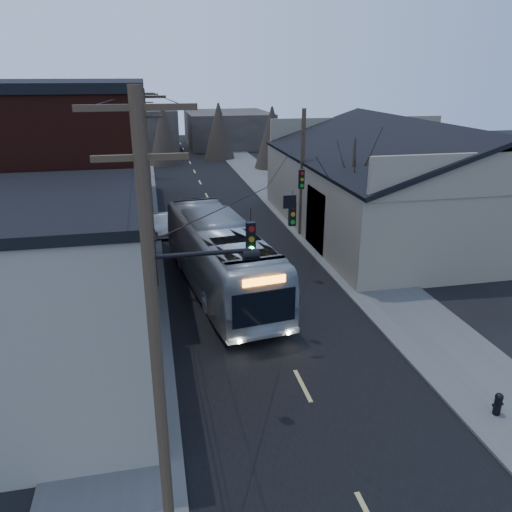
% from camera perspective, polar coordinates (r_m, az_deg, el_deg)
% --- Properties ---
extents(road_surface, '(9.00, 110.00, 0.02)m').
position_cam_1_polar(road_surface, '(38.47, -4.27, 4.16)').
color(road_surface, black).
rests_on(road_surface, ground).
extents(sidewalk_left, '(4.00, 110.00, 0.12)m').
position_cam_1_polar(sidewalk_left, '(38.18, -13.99, 3.56)').
color(sidewalk_left, '#474744').
rests_on(sidewalk_left, ground).
extents(sidewalk_right, '(4.00, 110.00, 0.12)m').
position_cam_1_polar(sidewalk_right, '(39.79, 5.07, 4.76)').
color(sidewalk_right, '#474744').
rests_on(sidewalk_right, ground).
extents(building_clapboard, '(8.00, 8.00, 7.00)m').
position_cam_1_polar(building_clapboard, '(17.71, -24.53, -5.64)').
color(building_clapboard, gray).
rests_on(building_clapboard, ground).
extents(building_brick, '(10.00, 12.00, 10.00)m').
position_cam_1_polar(building_brick, '(27.72, -22.59, 6.92)').
color(building_brick, black).
rests_on(building_brick, ground).
extents(building_left_far, '(9.00, 14.00, 7.00)m').
position_cam_1_polar(building_left_far, '(43.49, -18.21, 9.83)').
color(building_left_far, '#2E2925').
rests_on(building_left_far, ground).
extents(warehouse, '(16.16, 20.60, 7.73)m').
position_cam_1_polar(warehouse, '(37.18, 17.18, 7.02)').
color(warehouse, '#7C715A').
rests_on(warehouse, ground).
extents(building_far_left, '(10.00, 12.00, 6.00)m').
position_cam_1_polar(building_far_left, '(72.05, -13.18, 13.72)').
color(building_far_left, '#2E2925').
rests_on(building_far_left, ground).
extents(building_far_right, '(12.00, 14.00, 5.00)m').
position_cam_1_polar(building_far_right, '(77.97, -3.24, 14.30)').
color(building_far_right, '#2E2925').
rests_on(building_far_right, ground).
extents(bare_tree, '(0.40, 0.40, 7.20)m').
position_cam_1_polar(bare_tree, '(29.80, 10.84, 6.20)').
color(bare_tree, black).
rests_on(bare_tree, ground).
extents(utility_lines, '(11.24, 45.28, 10.50)m').
position_cam_1_polar(utility_lines, '(31.35, -8.73, 9.56)').
color(utility_lines, '#382B1E').
rests_on(utility_lines, ground).
extents(bus, '(4.78, 13.46, 3.67)m').
position_cam_1_polar(bus, '(25.62, -4.13, 0.04)').
color(bus, '#A2A8AD').
rests_on(bus, ground).
extents(parked_car, '(1.68, 4.07, 1.31)m').
position_cam_1_polar(parked_car, '(35.63, -10.62, 3.62)').
color(parked_car, '#9A9EA2').
rests_on(parked_car, ground).
extents(fire_hydrant, '(0.37, 0.27, 0.79)m').
position_cam_1_polar(fire_hydrant, '(18.73, 25.93, -14.87)').
color(fire_hydrant, black).
rests_on(fire_hydrant, sidewalk_right).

